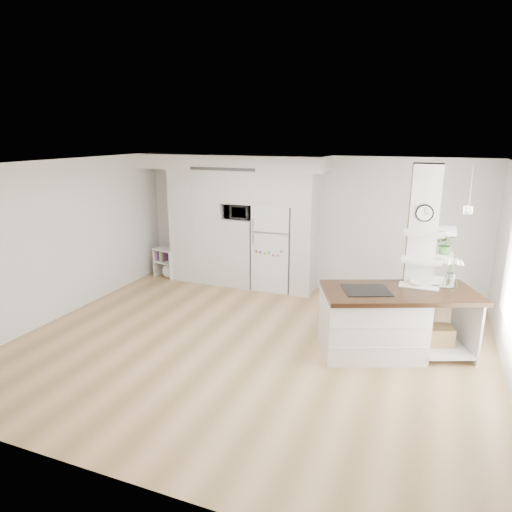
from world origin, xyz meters
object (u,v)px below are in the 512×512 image
at_px(kitchen_island, 380,321).
at_px(bookshelf, 168,265).
at_px(refrigerator, 275,247).
at_px(floor_plant_a, 462,325).

distance_m(kitchen_island, bookshelf, 5.23).
distance_m(refrigerator, bookshelf, 2.53).
bearing_deg(floor_plant_a, kitchen_island, -141.99).
bearing_deg(refrigerator, bookshelf, -175.57).
bearing_deg(kitchen_island, refrigerator, 115.29).
bearing_deg(refrigerator, kitchen_island, -42.59).
relative_size(kitchen_island, floor_plant_a, 4.85).
xyz_separation_m(bookshelf, floor_plant_a, (5.98, -1.10, -0.04)).
distance_m(kitchen_island, floor_plant_a, 1.48).
height_order(bookshelf, floor_plant_a, bookshelf).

